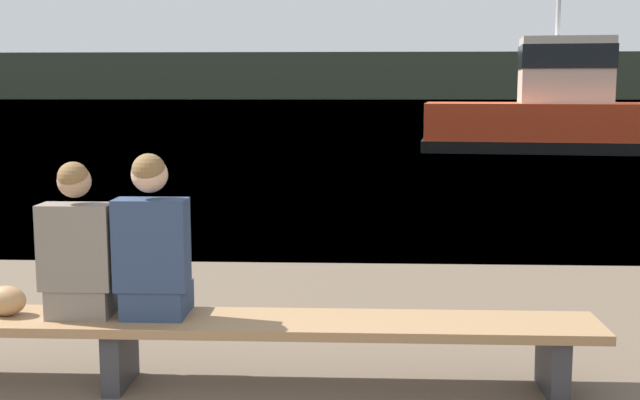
{
  "coord_description": "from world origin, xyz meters",
  "views": [
    {
      "loc": [
        1.35,
        -2.42,
        1.92
      ],
      "look_at": [
        0.99,
        5.52,
        0.81
      ],
      "focal_mm": 45.0,
      "sensor_mm": 36.0,
      "label": 1
    }
  ],
  "objects_px": {
    "shopping_bag": "(6,301)",
    "tugboat_red": "(553,115)",
    "bench_main": "(119,330)",
    "person_left": "(79,252)",
    "person_right": "(153,247)"
  },
  "relations": [
    {
      "from": "person_right",
      "to": "shopping_bag",
      "type": "xyz_separation_m",
      "value": [
        -0.97,
        -0.0,
        -0.36
      ]
    },
    {
      "from": "tugboat_red",
      "to": "person_left",
      "type": "bearing_deg",
      "value": 166.07
    },
    {
      "from": "tugboat_red",
      "to": "shopping_bag",
      "type": "bearing_deg",
      "value": 164.87
    },
    {
      "from": "bench_main",
      "to": "person_left",
      "type": "xyz_separation_m",
      "value": [
        -0.25,
        0.01,
        0.51
      ]
    },
    {
      "from": "person_left",
      "to": "shopping_bag",
      "type": "bearing_deg",
      "value": -179.39
    },
    {
      "from": "person_left",
      "to": "person_right",
      "type": "relative_size",
      "value": 0.95
    },
    {
      "from": "person_right",
      "to": "person_left",
      "type": "bearing_deg",
      "value": 179.68
    },
    {
      "from": "bench_main",
      "to": "person_right",
      "type": "relative_size",
      "value": 5.79
    },
    {
      "from": "bench_main",
      "to": "person_right",
      "type": "bearing_deg",
      "value": 2.17
    },
    {
      "from": "person_left",
      "to": "shopping_bag",
      "type": "relative_size",
      "value": 3.89
    },
    {
      "from": "bench_main",
      "to": "person_left",
      "type": "distance_m",
      "value": 0.56
    },
    {
      "from": "bench_main",
      "to": "shopping_bag",
      "type": "distance_m",
      "value": 0.76
    },
    {
      "from": "shopping_bag",
      "to": "tugboat_red",
      "type": "xyz_separation_m",
      "value": [
        8.32,
        20.08,
        0.53
      ]
    },
    {
      "from": "person_left",
      "to": "person_right",
      "type": "height_order",
      "value": "person_right"
    },
    {
      "from": "shopping_bag",
      "to": "tugboat_red",
      "type": "bearing_deg",
      "value": 67.48
    }
  ]
}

